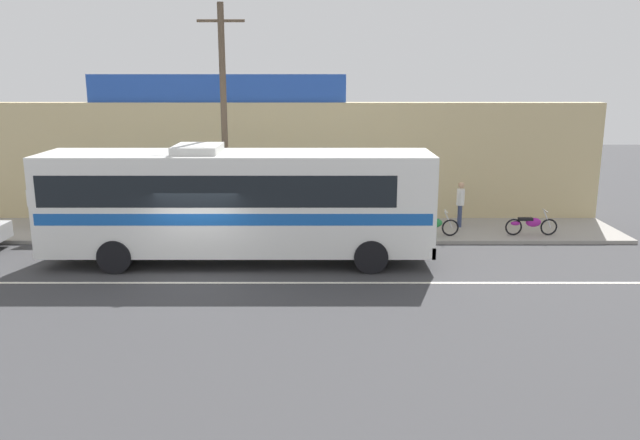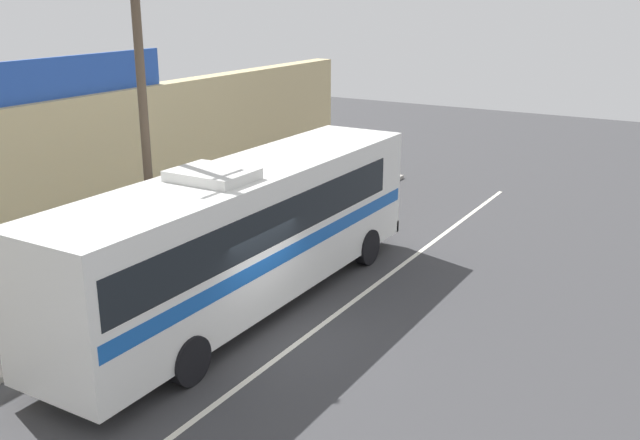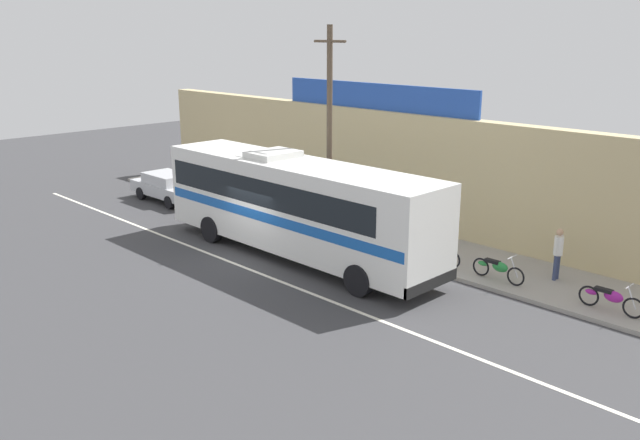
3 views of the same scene
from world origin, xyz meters
TOP-DOWN VIEW (x-y plane):
  - ground_plane at (0.00, 0.00)m, footprint 70.00×70.00m
  - sidewalk_slab at (0.00, 5.20)m, footprint 30.00×3.60m
  - storefront_facade at (0.00, 7.35)m, footprint 30.00×0.70m
  - storefront_billboard at (-0.44, 7.35)m, footprint 10.31×0.12m
  - road_center_stripe at (0.00, -0.80)m, footprint 30.00×0.14m
  - intercity_bus at (1.00, 1.32)m, footprint 12.20×2.68m
  - parked_car at (-9.41, 2.54)m, footprint 4.39×1.83m
  - utility_pole at (0.36, 3.77)m, footprint 1.60×0.22m
  - motorcycle_purple at (7.76, 4.08)m, footprint 1.90×0.56m
  - motorcycle_green at (11.39, 4.18)m, footprint 1.91×0.56m
  - motorcycle_black at (5.37, 4.03)m, footprint 1.93×0.56m
  - pedestrian_far_right at (-7.39, 5.40)m, footprint 0.30×0.48m
  - pedestrian_by_curb at (9.08, 5.53)m, footprint 0.30×0.48m
  - pedestrian_near_shop at (1.74, 5.41)m, footprint 0.30×0.48m

SIDE VIEW (x-z plane):
  - ground_plane at x=0.00m, z-range 0.00..0.00m
  - road_center_stripe at x=0.00m, z-range 0.00..0.01m
  - sidewalk_slab at x=0.00m, z-range 0.00..0.14m
  - motorcycle_purple at x=7.76m, z-range 0.09..1.04m
  - motorcycle_green at x=11.39m, z-range 0.09..1.04m
  - motorcycle_black at x=5.37m, z-range 0.09..1.04m
  - parked_car at x=-9.41m, z-range 0.05..1.42m
  - pedestrian_near_shop at x=1.74m, z-range 0.26..1.83m
  - pedestrian_far_right at x=-7.39m, z-range 0.29..2.02m
  - pedestrian_by_curb at x=9.08m, z-range 0.29..2.03m
  - intercity_bus at x=1.00m, z-range 0.18..3.96m
  - storefront_facade at x=0.00m, z-range 0.00..4.80m
  - utility_pole at x=0.36m, z-range 0.28..8.39m
  - storefront_billboard at x=-0.44m, z-range 4.80..5.90m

